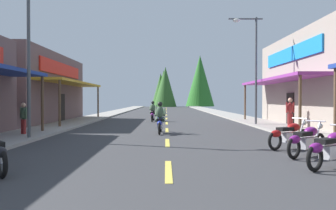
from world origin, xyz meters
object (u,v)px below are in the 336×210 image
at_px(pedestrian_waiting, 290,111).
at_px(motorcycle_parked_right_4, 307,140).
at_px(streetlamp_right, 251,56).
at_px(rider_cruising_trailing, 153,113).
at_px(motorcycle_parked_right_3, 331,148).
at_px(pedestrian_strolling, 23,117).
at_px(rider_cruising_lead, 160,120).
at_px(motorcycle_parked_right_5, 289,134).
at_px(streetlamp_left, 36,36).

bearing_deg(pedestrian_waiting, motorcycle_parked_right_4, -37.44).
height_order(streetlamp_right, rider_cruising_trailing, streetlamp_right).
bearing_deg(motorcycle_parked_right_4, motorcycle_parked_right_3, -133.03).
bearing_deg(streetlamp_right, pedestrian_strolling, -153.03).
xyz_separation_m(motorcycle_parked_right_4, rider_cruising_lead, (-4.42, 6.64, 0.17)).
distance_m(motorcycle_parked_right_5, pedestrian_waiting, 7.82).
bearing_deg(pedestrian_strolling, motorcycle_parked_right_3, 96.92).
height_order(motorcycle_parked_right_3, rider_cruising_lead, rider_cruising_lead).
xyz_separation_m(motorcycle_parked_right_3, pedestrian_strolling, (-10.46, 6.95, 0.39)).
height_order(streetlamp_left, motorcycle_parked_right_4, streetlamp_left).
distance_m(streetlamp_left, rider_cruising_trailing, 13.03).
bearing_deg(motorcycle_parked_right_5, pedestrian_strolling, 128.61).
bearing_deg(rider_cruising_lead, motorcycle_parked_right_4, -144.82).
xyz_separation_m(rider_cruising_lead, pedestrian_waiting, (7.26, 2.17, 0.38)).
relative_size(rider_cruising_lead, pedestrian_strolling, 1.39).
height_order(streetlamp_left, pedestrian_strolling, streetlamp_left).
distance_m(motorcycle_parked_right_3, motorcycle_parked_right_5, 3.17).
xyz_separation_m(streetlamp_right, motorcycle_parked_right_5, (-1.24, -9.82, -3.94)).
xyz_separation_m(motorcycle_parked_right_3, pedestrian_waiting, (2.95, 10.46, 0.55)).
distance_m(motorcycle_parked_right_3, motorcycle_parked_right_4, 1.65).
relative_size(rider_cruising_lead, pedestrian_waiting, 1.21).
height_order(streetlamp_left, motorcycle_parked_right_3, streetlamp_left).
height_order(rider_cruising_trailing, pedestrian_waiting, pedestrian_waiting).
relative_size(rider_cruising_trailing, pedestrian_waiting, 1.21).
xyz_separation_m(streetlamp_right, pedestrian_waiting, (1.55, -2.53, -3.39)).
height_order(streetlamp_right, pedestrian_strolling, streetlamp_right).
height_order(rider_cruising_lead, pedestrian_strolling, rider_cruising_lead).
bearing_deg(pedestrian_strolling, streetlamp_left, 80.42).
distance_m(motorcycle_parked_right_4, pedestrian_waiting, 9.28).
relative_size(streetlamp_right, rider_cruising_lead, 3.22).
bearing_deg(streetlamp_right, motorcycle_parked_right_3, -96.19).
bearing_deg(motorcycle_parked_right_3, motorcycle_parked_right_5, 51.36).
xyz_separation_m(streetlamp_left, streetlamp_right, (10.73, 7.40, 0.16)).
xyz_separation_m(streetlamp_right, rider_cruising_lead, (-5.72, -4.70, -3.78)).
bearing_deg(rider_cruising_trailing, pedestrian_waiting, -128.18).
xyz_separation_m(motorcycle_parked_right_3, motorcycle_parked_right_4, (0.11, 1.64, 0.00)).
height_order(rider_cruising_lead, pedestrian_waiting, pedestrian_waiting).
height_order(streetlamp_left, pedestrian_waiting, streetlamp_left).
distance_m(streetlamp_right, pedestrian_waiting, 4.51).
relative_size(streetlamp_right, motorcycle_parked_right_3, 3.83).
bearing_deg(motorcycle_parked_right_3, streetlamp_left, 113.51).
xyz_separation_m(motorcycle_parked_right_3, rider_cruising_lead, (-4.31, 8.28, 0.17)).
distance_m(streetlamp_right, motorcycle_parked_right_3, 13.65).
xyz_separation_m(streetlamp_left, rider_cruising_trailing, (4.31, 11.75, -3.62)).
xyz_separation_m(streetlamp_left, pedestrian_waiting, (12.28, 4.87, -3.24)).
distance_m(streetlamp_right, motorcycle_parked_right_5, 10.66).
bearing_deg(rider_cruising_trailing, motorcycle_parked_right_3, -161.24).
bearing_deg(streetlamp_right, pedestrian_waiting, -58.57).
distance_m(streetlamp_left, motorcycle_parked_right_4, 10.91).
bearing_deg(pedestrian_strolling, motorcycle_parked_right_4, 103.87).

